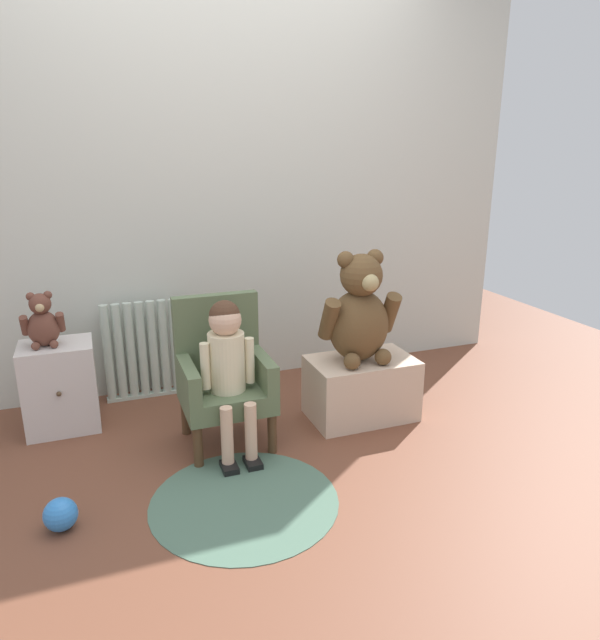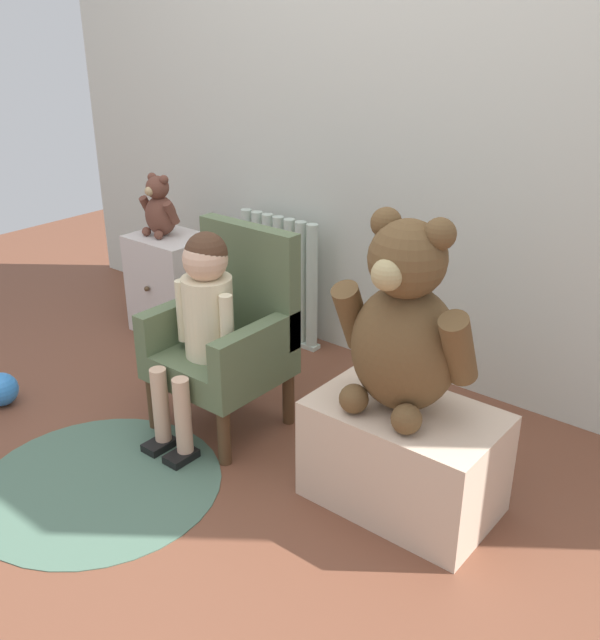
{
  "view_description": "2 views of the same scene",
  "coord_description": "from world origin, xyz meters",
  "px_view_note": "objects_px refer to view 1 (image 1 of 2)",
  "views": [
    {
      "loc": [
        -0.74,
        -2.01,
        1.41
      ],
      "look_at": [
        0.23,
        0.57,
        0.56
      ],
      "focal_mm": 32.0,
      "sensor_mm": 36.0,
      "label": 1
    },
    {
      "loc": [
        1.43,
        -1.08,
        1.4
      ],
      "look_at": [
        0.15,
        0.49,
        0.5
      ],
      "focal_mm": 40.0,
      "sensor_mm": 36.0,
      "label": 2
    }
  ],
  "objects_px": {
    "radiator": "(142,351)",
    "low_bench": "(361,388)",
    "toy_ball": "(61,514)",
    "child_figure": "(228,356)",
    "small_dresser": "(60,387)",
    "floor_rug": "(244,501)",
    "large_teddy_bear": "(359,313)",
    "small_teddy_bear": "(43,322)",
    "child_armchair": "(223,374)"
  },
  "relations": [
    {
      "from": "radiator",
      "to": "low_bench",
      "type": "distance_m",
      "value": 1.26
    },
    {
      "from": "floor_rug",
      "to": "toy_ball",
      "type": "height_order",
      "value": "toy_ball"
    },
    {
      "from": "child_figure",
      "to": "floor_rug",
      "type": "xyz_separation_m",
      "value": [
        -0.05,
        -0.44,
        -0.48
      ]
    },
    {
      "from": "radiator",
      "to": "small_teddy_bear",
      "type": "height_order",
      "value": "small_teddy_bear"
    },
    {
      "from": "child_armchair",
      "to": "floor_rug",
      "type": "relative_size",
      "value": 0.92
    },
    {
      "from": "child_armchair",
      "to": "toy_ball",
      "type": "bearing_deg",
      "value": -147.66
    },
    {
      "from": "large_teddy_bear",
      "to": "floor_rug",
      "type": "distance_m",
      "value": 1.1
    },
    {
      "from": "low_bench",
      "to": "small_teddy_bear",
      "type": "height_order",
      "value": "small_teddy_bear"
    },
    {
      "from": "child_figure",
      "to": "floor_rug",
      "type": "bearing_deg",
      "value": -97.01
    },
    {
      "from": "radiator",
      "to": "small_teddy_bear",
      "type": "bearing_deg",
      "value": -152.16
    },
    {
      "from": "radiator",
      "to": "small_dresser",
      "type": "xyz_separation_m",
      "value": [
        -0.43,
        -0.24,
        -0.05
      ]
    },
    {
      "from": "child_armchair",
      "to": "floor_rug",
      "type": "distance_m",
      "value": 0.65
    },
    {
      "from": "child_figure",
      "to": "large_teddy_bear",
      "type": "bearing_deg",
      "value": 7.32
    },
    {
      "from": "child_figure",
      "to": "low_bench",
      "type": "height_order",
      "value": "child_figure"
    },
    {
      "from": "radiator",
      "to": "small_teddy_bear",
      "type": "relative_size",
      "value": 2.08
    },
    {
      "from": "small_dresser",
      "to": "floor_rug",
      "type": "bearing_deg",
      "value": -53.75
    },
    {
      "from": "child_armchair",
      "to": "floor_rug",
      "type": "height_order",
      "value": "child_armchair"
    },
    {
      "from": "small_dresser",
      "to": "toy_ball",
      "type": "bearing_deg",
      "value": -89.78
    },
    {
      "from": "child_figure",
      "to": "large_teddy_bear",
      "type": "height_order",
      "value": "large_teddy_bear"
    },
    {
      "from": "small_teddy_bear",
      "to": "toy_ball",
      "type": "xyz_separation_m",
      "value": [
        0.04,
        -0.87,
        -0.51
      ]
    },
    {
      "from": "small_dresser",
      "to": "toy_ball",
      "type": "relative_size",
      "value": 3.58
    },
    {
      "from": "small_dresser",
      "to": "child_figure",
      "type": "relative_size",
      "value": 0.62
    },
    {
      "from": "child_figure",
      "to": "low_bench",
      "type": "xyz_separation_m",
      "value": [
        0.74,
        0.09,
        -0.31
      ]
    },
    {
      "from": "large_teddy_bear",
      "to": "floor_rug",
      "type": "height_order",
      "value": "large_teddy_bear"
    },
    {
      "from": "floor_rug",
      "to": "large_teddy_bear",
      "type": "bearing_deg",
      "value": 34.65
    },
    {
      "from": "low_bench",
      "to": "floor_rug",
      "type": "relative_size",
      "value": 0.71
    },
    {
      "from": "large_teddy_bear",
      "to": "small_dresser",
      "type": "bearing_deg",
      "value": 163.83
    },
    {
      "from": "small_teddy_bear",
      "to": "floor_rug",
      "type": "height_order",
      "value": "small_teddy_bear"
    },
    {
      "from": "small_dresser",
      "to": "small_teddy_bear",
      "type": "height_order",
      "value": "small_teddy_bear"
    },
    {
      "from": "child_figure",
      "to": "small_teddy_bear",
      "type": "xyz_separation_m",
      "value": [
        -0.8,
        0.51,
        0.1
      ]
    },
    {
      "from": "radiator",
      "to": "small_dresser",
      "type": "distance_m",
      "value": 0.5
    },
    {
      "from": "floor_rug",
      "to": "toy_ball",
      "type": "relative_size",
      "value": 6.09
    },
    {
      "from": "child_figure",
      "to": "child_armchair",
      "type": "bearing_deg",
      "value": 90.0
    },
    {
      "from": "low_bench",
      "to": "toy_ball",
      "type": "height_order",
      "value": "low_bench"
    },
    {
      "from": "floor_rug",
      "to": "toy_ball",
      "type": "distance_m",
      "value": 0.71
    },
    {
      "from": "small_dresser",
      "to": "low_bench",
      "type": "distance_m",
      "value": 1.56
    },
    {
      "from": "low_bench",
      "to": "toy_ball",
      "type": "xyz_separation_m",
      "value": [
        -1.49,
        -0.46,
        -0.1
      ]
    },
    {
      "from": "child_armchair",
      "to": "small_teddy_bear",
      "type": "bearing_deg",
      "value": 153.56
    },
    {
      "from": "low_bench",
      "to": "small_teddy_bear",
      "type": "relative_size",
      "value": 2.01
    },
    {
      "from": "child_armchair",
      "to": "large_teddy_bear",
      "type": "xyz_separation_m",
      "value": [
        0.71,
        -0.02,
        0.24
      ]
    },
    {
      "from": "radiator",
      "to": "low_bench",
      "type": "height_order",
      "value": "radiator"
    },
    {
      "from": "small_dresser",
      "to": "radiator",
      "type": "bearing_deg",
      "value": 29.08
    },
    {
      "from": "small_dresser",
      "to": "child_figure",
      "type": "bearing_deg",
      "value": -34.42
    },
    {
      "from": "child_figure",
      "to": "toy_ball",
      "type": "distance_m",
      "value": 0.93
    },
    {
      "from": "radiator",
      "to": "small_teddy_bear",
      "type": "xyz_separation_m",
      "value": [
        -0.47,
        -0.25,
        0.29
      ]
    },
    {
      "from": "radiator",
      "to": "large_teddy_bear",
      "type": "distance_m",
      "value": 1.27
    },
    {
      "from": "small_dresser",
      "to": "floor_rug",
      "type": "height_order",
      "value": "small_dresser"
    },
    {
      "from": "low_bench",
      "to": "large_teddy_bear",
      "type": "distance_m",
      "value": 0.42
    },
    {
      "from": "radiator",
      "to": "child_armchair",
      "type": "relative_size",
      "value": 0.8
    },
    {
      "from": "child_figure",
      "to": "toy_ball",
      "type": "relative_size",
      "value": 5.75
    }
  ]
}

